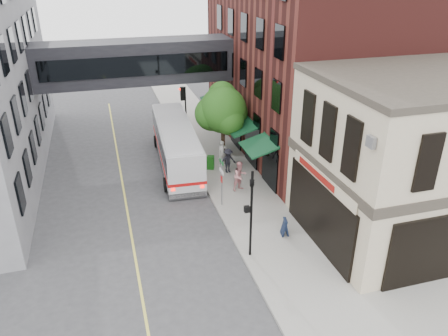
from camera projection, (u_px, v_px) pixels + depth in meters
ground at (256, 285)px, 19.50m from camera, size 120.00×120.00×0.00m
sidewalk_main at (217, 156)px, 32.12m from camera, size 4.00×60.00×0.15m
corner_building at (415, 159)px, 21.69m from camera, size 10.19×8.12×8.45m
brick_building at (317, 53)px, 32.02m from camera, size 13.76×18.00×14.00m
skyway_bridge at (135, 62)px, 31.58m from camera, size 14.00×3.18×3.00m
traffic_signal_near at (251, 204)px, 20.05m from camera, size 0.44×0.22×4.60m
traffic_signal_far at (184, 104)px, 32.88m from camera, size 0.53×0.28×4.50m
street_sign_pole at (222, 178)px, 24.84m from camera, size 0.08×0.75×3.00m
street_tree at (222, 109)px, 29.84m from camera, size 3.80×3.20×5.60m
lane_marking at (125, 195)px, 26.92m from camera, size 0.12×40.00×0.01m
bus at (176, 143)px, 30.40m from camera, size 3.07×10.79×2.87m
pedestrian_a at (222, 153)px, 30.18m from camera, size 0.76×0.62×1.81m
pedestrian_b at (240, 176)px, 26.90m from camera, size 1.12×1.00×1.91m
pedestrian_c at (228, 161)px, 29.23m from camera, size 1.20×0.83×1.69m
newspaper_box at (211, 162)px, 29.88m from camera, size 0.59×0.56×0.93m
sandwich_board at (285, 227)px, 22.65m from camera, size 0.42×0.57×0.92m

